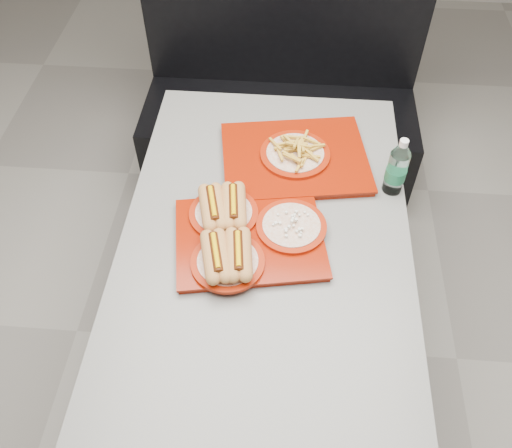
# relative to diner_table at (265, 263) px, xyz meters

# --- Properties ---
(ground) EXTENTS (6.00, 6.00, 0.00)m
(ground) POSITION_rel_diner_table_xyz_m (0.00, 0.00, -0.58)
(ground) COLOR gray
(ground) RESTS_ON ground
(diner_table) EXTENTS (0.92, 1.42, 0.75)m
(diner_table) POSITION_rel_diner_table_xyz_m (0.00, 0.00, 0.00)
(diner_table) COLOR black
(diner_table) RESTS_ON ground
(booth_bench) EXTENTS (1.30, 0.57, 1.35)m
(booth_bench) POSITION_rel_diner_table_xyz_m (0.00, 1.09, -0.18)
(booth_bench) COLOR black
(booth_bench) RESTS_ON ground
(tray_near) EXTENTS (0.50, 0.43, 0.10)m
(tray_near) POSITION_rel_diner_table_xyz_m (-0.07, -0.04, 0.20)
(tray_near) COLOR maroon
(tray_near) RESTS_ON diner_table
(tray_far) EXTENTS (0.56, 0.47, 0.10)m
(tray_far) POSITION_rel_diner_table_xyz_m (0.08, 0.33, 0.19)
(tray_far) COLOR maroon
(tray_far) RESTS_ON diner_table
(water_bottle) EXTENTS (0.07, 0.07, 0.22)m
(water_bottle) POSITION_rel_diner_table_xyz_m (0.41, 0.22, 0.26)
(water_bottle) COLOR silver
(water_bottle) RESTS_ON diner_table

